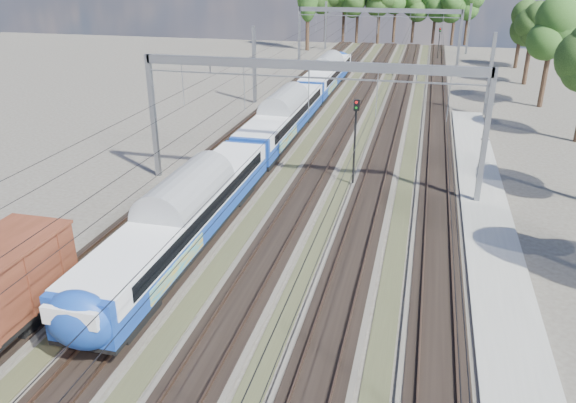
% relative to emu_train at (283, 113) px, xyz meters
% --- Properties ---
extents(track_bed, '(21.00, 130.00, 0.34)m').
position_rel_emu_train_xyz_m(track_bed, '(4.50, 4.29, -2.55)').
color(track_bed, '#47423A').
rests_on(track_bed, ground).
extents(platform, '(3.00, 70.00, 0.30)m').
position_rel_emu_train_xyz_m(platform, '(16.50, -20.71, -2.50)').
color(platform, gray).
rests_on(platform, ground).
extents(catenary, '(25.65, 130.00, 9.00)m').
position_rel_emu_train_xyz_m(catenary, '(4.83, 11.98, 3.75)').
color(catenary, gray).
rests_on(catenary, ground).
extents(tree_belt, '(39.25, 99.58, 12.35)m').
position_rel_emu_train_xyz_m(tree_belt, '(9.63, 54.71, 5.76)').
color(tree_belt, black).
rests_on(tree_belt, ground).
extents(emu_train, '(3.08, 65.02, 4.50)m').
position_rel_emu_train_xyz_m(emu_train, '(0.00, 0.00, 0.00)').
color(emu_train, black).
rests_on(emu_train, ground).
extents(worker, '(0.62, 0.77, 1.83)m').
position_rel_emu_train_xyz_m(worker, '(7.22, 35.14, -1.73)').
color(worker, black).
rests_on(worker, ground).
extents(signal_near, '(0.44, 0.40, 6.25)m').
position_rel_emu_train_xyz_m(signal_near, '(7.52, -9.09, 1.31)').
color(signal_near, black).
rests_on(signal_near, ground).
extents(signal_far, '(0.37, 0.34, 5.09)m').
position_rel_emu_train_xyz_m(signal_far, '(13.43, 51.85, 0.57)').
color(signal_far, black).
rests_on(signal_far, ground).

